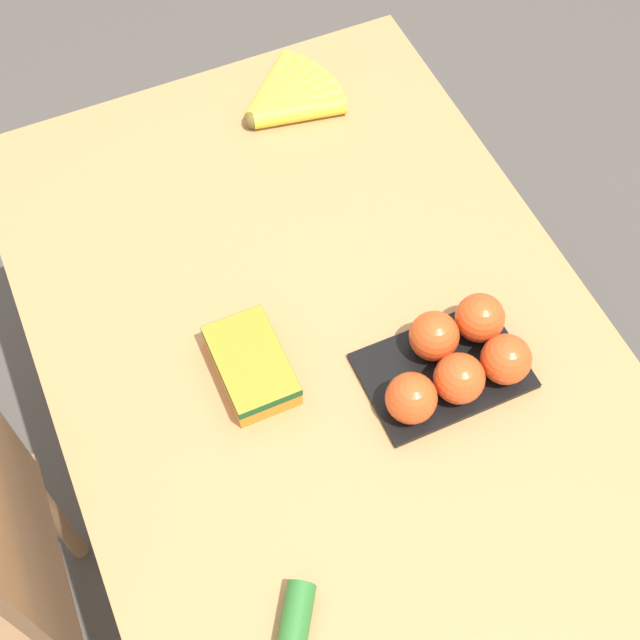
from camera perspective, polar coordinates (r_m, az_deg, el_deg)
ground_plane at (r=2.12m, az=0.00°, el=-10.87°), size 12.00×12.00×0.00m
dining_table at (r=1.54m, az=0.00°, el=-2.54°), size 1.27×0.88×0.74m
banana_bunch at (r=1.75m, az=-2.13°, el=13.97°), size 0.19×0.20×0.04m
tomato_pack at (r=1.39m, az=8.70°, el=-2.51°), size 0.17×0.25×0.09m
carrot_bag at (r=1.39m, az=-4.43°, el=-2.83°), size 0.17×0.10×0.05m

